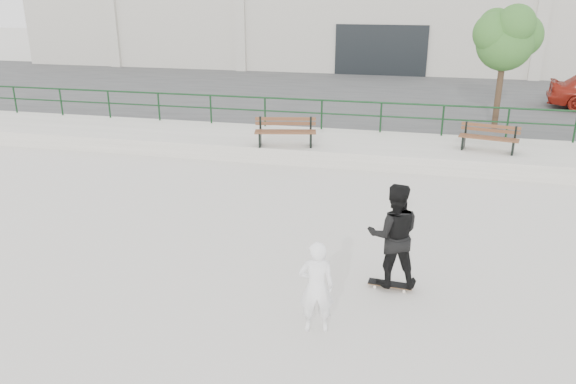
% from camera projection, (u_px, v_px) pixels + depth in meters
% --- Properties ---
extents(ground, '(120.00, 120.00, 0.00)m').
position_uv_depth(ground, '(270.00, 311.00, 9.36)').
color(ground, beige).
rests_on(ground, ground).
extents(ledge, '(30.00, 3.00, 0.50)m').
position_uv_depth(ledge, '(345.00, 148.00, 17.97)').
color(ledge, '#BCB9AB').
rests_on(ledge, ground).
extents(parking_strip, '(60.00, 14.00, 0.50)m').
position_uv_depth(parking_strip, '(369.00, 99.00, 25.75)').
color(parking_strip, '#3C3C3C').
rests_on(parking_strip, ground).
extents(railing, '(28.00, 0.06, 1.03)m').
position_uv_depth(railing, '(351.00, 109.00, 18.81)').
color(railing, '#13361A').
rests_on(railing, ledge).
extents(bench_left, '(1.93, 0.91, 0.86)m').
position_uv_depth(bench_left, '(285.00, 132.00, 17.15)').
color(bench_left, brown).
rests_on(bench_left, ledge).
extents(bench_right, '(1.75, 0.83, 0.78)m').
position_uv_depth(bench_right, '(489.00, 138.00, 16.61)').
color(bench_right, brown).
rests_on(bench_right, ledge).
extents(tree, '(2.31, 2.06, 4.11)m').
position_uv_depth(tree, '(507.00, 36.00, 18.39)').
color(tree, '#4C3A26').
rests_on(tree, parking_strip).
extents(skateboard, '(0.79, 0.26, 0.09)m').
position_uv_depth(skateboard, '(390.00, 284.00, 10.06)').
color(skateboard, black).
rests_on(skateboard, ground).
extents(standing_skater, '(1.02, 0.85, 1.89)m').
position_uv_depth(standing_skater, '(394.00, 235.00, 9.73)').
color(standing_skater, black).
rests_on(standing_skater, skateboard).
extents(seated_skater, '(0.62, 0.48, 1.53)m').
position_uv_depth(seated_skater, '(316.00, 287.00, 8.59)').
color(seated_skater, white).
rests_on(seated_skater, ground).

